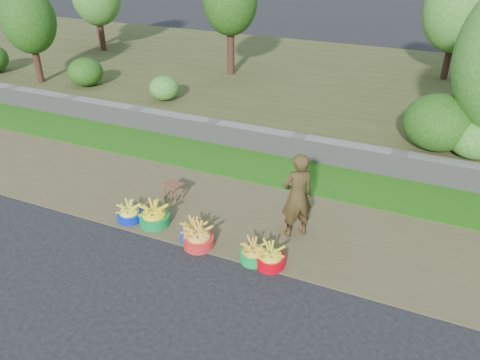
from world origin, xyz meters
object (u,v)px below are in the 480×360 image
at_px(basin_d, 199,238).
at_px(basin_e, 254,253).
at_px(basin_a, 130,213).
at_px(basin_b, 154,216).
at_px(basin_f, 271,257).
at_px(vendor_woman, 297,196).
at_px(stool_right, 294,216).
at_px(stool_left, 173,187).
at_px(basin_c, 194,233).

relative_size(basin_d, basin_e, 1.14).
xyz_separation_m(basin_a, basin_b, (0.49, 0.07, 0.03)).
bearing_deg(basin_f, vendor_woman, 84.62).
xyz_separation_m(basin_a, basin_d, (1.53, -0.17, 0.02)).
height_order(basin_b, stool_right, basin_b).
xyz_separation_m(basin_d, basin_f, (1.30, 0.01, -0.01)).
height_order(stool_left, stool_right, stool_left).
distance_m(basin_d, basin_f, 1.30).
relative_size(basin_a, basin_d, 0.88).
height_order(basin_e, vendor_woman, vendor_woman).
xyz_separation_m(basin_e, basin_f, (0.29, -0.01, 0.01)).
relative_size(basin_e, vendor_woman, 0.29).
bearing_deg(basin_c, stool_right, 35.66).
relative_size(basin_c, basin_f, 1.04).
bearing_deg(basin_f, stool_right, 89.18).
relative_size(stool_right, vendor_woman, 0.26).
height_order(basin_b, vendor_woman, vendor_woman).
bearing_deg(basin_e, stool_right, 74.52).
bearing_deg(basin_f, basin_c, 176.38).
bearing_deg(basin_b, basin_d, -13.26).
distance_m(basin_b, basin_d, 1.07).
distance_m(basin_e, stool_right, 1.17).
bearing_deg(vendor_woman, stool_right, -108.70).
distance_m(basin_d, stool_right, 1.74).
bearing_deg(basin_c, vendor_woman, 29.77).
height_order(basin_b, basin_c, basin_b).
relative_size(basin_b, basin_e, 1.21).
height_order(basin_b, basin_e, basin_b).
bearing_deg(stool_left, basin_d, -44.25).
bearing_deg(basin_c, stool_left, 134.97).
distance_m(basin_d, basin_e, 1.00).
distance_m(basin_d, stool_left, 1.67).
bearing_deg(stool_right, basin_c, -144.34).
bearing_deg(basin_c, basin_a, 177.12).
relative_size(stool_left, stool_right, 1.04).
xyz_separation_m(basin_f, vendor_woman, (0.09, 0.96, 0.64)).
bearing_deg(basin_b, stool_left, 99.62).
height_order(stool_left, vendor_woman, vendor_woman).
bearing_deg(stool_left, basin_e, -27.44).
bearing_deg(stool_right, vendor_woman, -66.13).
bearing_deg(basin_a, basin_b, 8.10).
relative_size(basin_e, basin_f, 0.95).
relative_size(basin_a, basin_c, 0.92).
height_order(basin_f, stool_right, basin_f).
height_order(basin_e, stool_left, stool_left).
distance_m(basin_f, stool_left, 2.75).
xyz_separation_m(basin_b, basin_e, (2.04, -0.22, -0.03)).
xyz_separation_m(stool_right, vendor_woman, (0.07, -0.17, 0.53)).
height_order(basin_c, basin_f, basin_c).
bearing_deg(basin_b, vendor_woman, 16.75).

